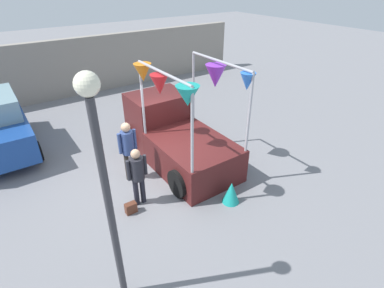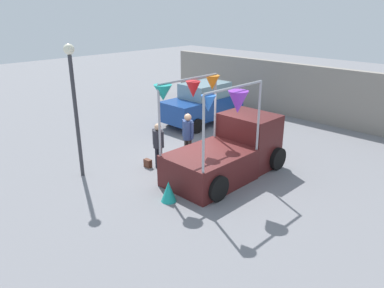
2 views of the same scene
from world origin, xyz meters
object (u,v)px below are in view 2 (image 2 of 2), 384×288
at_px(person_customer, 158,142).
at_px(person_vendor, 188,133).
at_px(vendor_truck, 230,148).
at_px(folded_kite_bundle_teal, 169,191).
at_px(street_lamp, 74,94).
at_px(parked_car, 203,103).
at_px(handbag, 148,163).

relative_size(person_customer, person_vendor, 0.91).
bearing_deg(vendor_truck, person_customer, -143.35).
distance_m(person_customer, folded_kite_bundle_teal, 2.41).
distance_m(vendor_truck, person_vendor, 1.69).
relative_size(vendor_truck, person_vendor, 2.37).
height_order(person_customer, street_lamp, street_lamp).
relative_size(vendor_truck, person_customer, 2.62).
bearing_deg(parked_car, person_vendor, -53.35).
bearing_deg(street_lamp, parked_car, 99.61).
bearing_deg(person_customer, parked_car, 117.46).
bearing_deg(person_customer, vendor_truck, 36.65).
xyz_separation_m(handbag, street_lamp, (-1.01, -1.91, 2.56)).
relative_size(parked_car, person_vendor, 2.28).
distance_m(vendor_truck, person_customer, 2.39).
relative_size(person_vendor, folded_kite_bundle_teal, 2.92).
bearing_deg(street_lamp, folded_kite_bundle_teal, 13.87).
height_order(person_vendor, folded_kite_bundle_teal, person_vendor).
bearing_deg(folded_kite_bundle_teal, vendor_truck, 90.19).
bearing_deg(parked_car, street_lamp, -80.39).
height_order(handbag, street_lamp, street_lamp).
xyz_separation_m(vendor_truck, person_customer, (-1.92, -1.43, 0.08)).
xyz_separation_m(vendor_truck, handbag, (-2.27, -1.63, -0.73)).
relative_size(handbag, folded_kite_bundle_teal, 0.47).
height_order(person_customer, handbag, person_customer).
xyz_separation_m(person_customer, street_lamp, (-1.36, -2.11, 1.75)).
bearing_deg(street_lamp, person_customer, 57.07).
height_order(vendor_truck, parked_car, vendor_truck).
bearing_deg(person_customer, street_lamp, -122.93).
xyz_separation_m(vendor_truck, parked_car, (-4.47, 3.49, 0.07)).
bearing_deg(folded_kite_bundle_teal, handbag, 154.35).
height_order(street_lamp, folded_kite_bundle_teal, street_lamp).
height_order(handbag, folded_kite_bundle_teal, folded_kite_bundle_teal).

